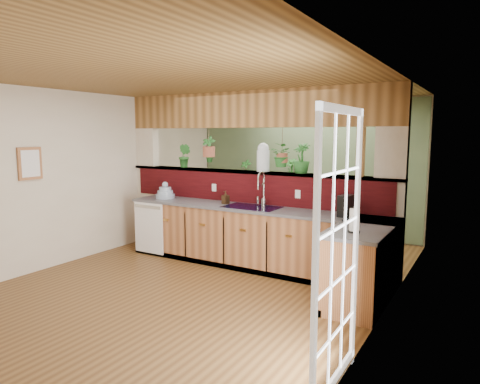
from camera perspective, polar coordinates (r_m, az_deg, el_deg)
The scene contains 28 objects.
ground at distance 5.79m, azimuth -5.48°, elevation -12.02°, with size 4.60×7.00×0.01m, color brown.
ceiling at distance 5.49m, azimuth -5.85°, elevation 14.46°, with size 4.60×7.00×0.01m, color brown.
wall_back at distance 8.55m, azimuth 8.41°, elevation 3.27°, with size 4.60×0.02×2.60m, color beige.
wall_left at distance 7.09m, azimuth -20.80°, elevation 1.95°, with size 0.02×7.00×2.60m, color beige.
wall_right at distance 4.53m, azimuth 18.47°, elevation -0.97°, with size 0.02×7.00×2.60m, color beige.
pass_through_partition at distance 6.61m, azimuth 1.50°, elevation 1.11°, with size 4.60×0.21×2.60m.
pass_through_ledge at distance 6.61m, azimuth 1.29°, elevation 2.67°, with size 4.60×0.21×0.04m, color brown.
header_beam at distance 6.60m, azimuth 1.32°, elevation 10.96°, with size 4.60×0.15×0.55m, color brown.
sage_backwall at distance 8.53m, azimuth 8.36°, elevation 3.27°, with size 4.55×0.02×2.55m, color #536A48.
countertop at distance 5.97m, azimuth 6.03°, elevation -6.91°, with size 4.14×1.52×0.90m.
dishwasher at distance 7.07m, azimuth -12.08°, elevation -4.66°, with size 0.58×0.03×0.82m.
navy_sink at distance 6.24m, azimuth 1.58°, elevation -2.72°, with size 0.82×0.50×0.18m.
french_door at distance 3.36m, azimuth 12.95°, elevation -8.10°, with size 0.06×1.02×2.16m, color white.
framed_print at distance 6.59m, azimuth -26.20°, elevation 3.43°, with size 0.04×0.35×0.45m.
faucet at distance 6.28m, azimuth 2.94°, elevation 0.64°, with size 0.23×0.23×0.52m.
dish_stack at distance 7.16m, azimuth -9.93°, elevation -0.14°, with size 0.31×0.31×0.28m.
soap_dispenser at distance 6.48m, azimuth -1.94°, elevation -0.73°, with size 0.09×0.09×0.20m, color #382614.
coffee_maker at distance 5.66m, azimuth 13.93°, elevation -1.91°, with size 0.15×0.25×0.28m.
paper_towel at distance 4.78m, azimuth 15.00°, elevation -3.74°, with size 0.13×0.13×0.28m.
glass_jar at distance 6.48m, azimuth 3.10°, elevation 4.65°, with size 0.19×0.19×0.43m.
ledge_plant_left at distance 7.30m, azimuth -7.38°, elevation 4.81°, with size 0.22×0.18×0.40m, color #215B21.
ledge_plant_right at distance 6.22m, azimuth 8.17°, elevation 4.47°, with size 0.24×0.24×0.44m, color #215B21.
hanging_plant_a at distance 6.99m, azimuth -4.18°, elevation 6.79°, with size 0.25×0.20×0.55m.
hanging_plant_b at distance 6.34m, azimuth 5.66°, elevation 6.29°, with size 0.37×0.34×0.51m.
shelving_console at distance 8.64m, azimuth 4.38°, elevation -1.97°, with size 1.46×0.39×0.97m, color black.
shelf_plant_a at distance 8.84m, azimuth 0.81°, elevation 2.90°, with size 0.23×0.16×0.44m, color #215B21.
shelf_plant_b at distance 8.38m, azimuth 6.83°, elevation 2.75°, with size 0.28×0.28×0.49m, color #215B21.
floor_plant at distance 7.36m, azimuth 13.91°, elevation -4.66°, with size 0.72×0.63×0.80m, color #215B21.
Camera 1 is at (3.24, -4.38, 1.96)m, focal length 32.00 mm.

